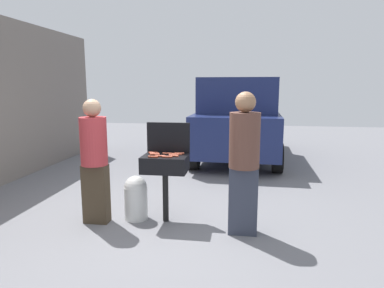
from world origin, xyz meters
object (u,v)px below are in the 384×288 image
(hot_dog_4, at_px, (167,153))
(person_left, at_px, (94,157))
(hot_dog_1, at_px, (154,153))
(hot_dog_9, at_px, (153,157))
(hot_dog_2, at_px, (179,153))
(parked_minivan, at_px, (239,118))
(hot_dog_0, at_px, (167,157))
(bbq_grill, at_px, (165,166))
(hot_dog_3, at_px, (155,154))
(person_right, at_px, (244,159))
(hot_dog_8, at_px, (174,155))
(propane_tank, at_px, (136,197))
(hot_dog_5, at_px, (174,156))
(hot_dog_7, at_px, (153,153))
(hot_dog_10, at_px, (177,154))
(hot_dog_6, at_px, (160,156))

(hot_dog_4, height_order, person_left, person_left)
(hot_dog_1, distance_m, hot_dog_9, 0.23)
(hot_dog_2, bearing_deg, parked_minivan, 80.41)
(hot_dog_2, bearing_deg, hot_dog_0, -114.06)
(hot_dog_0, distance_m, parked_minivan, 4.66)
(hot_dog_0, distance_m, person_left, 0.98)
(bbq_grill, height_order, hot_dog_3, hot_dog_3)
(person_right, bearing_deg, hot_dog_8, -6.28)
(propane_tank, bearing_deg, bbq_grill, -2.17)
(propane_tank, bearing_deg, hot_dog_1, 11.65)
(propane_tank, xyz_separation_m, person_right, (1.47, -0.25, 0.64))
(hot_dog_4, xyz_separation_m, person_right, (1.03, -0.32, 0.03))
(hot_dog_9, relative_size, person_right, 0.07)
(person_right, bearing_deg, hot_dog_5, -1.90)
(hot_dog_8, xyz_separation_m, hot_dog_9, (-0.24, -0.18, 0.00))
(hot_dog_1, xyz_separation_m, hot_dog_7, (-0.02, 0.03, 0.00))
(hot_dog_5, height_order, person_right, person_right)
(hot_dog_2, distance_m, parked_minivan, 4.39)
(hot_dog_10, height_order, propane_tank, hot_dog_10)
(hot_dog_6, relative_size, hot_dog_8, 1.00)
(bbq_grill, xyz_separation_m, person_right, (1.04, -0.24, 0.19))
(hot_dog_3, bearing_deg, hot_dog_10, 12.76)
(hot_dog_1, relative_size, propane_tank, 0.21)
(hot_dog_7, bearing_deg, hot_dog_8, -15.22)
(bbq_grill, xyz_separation_m, hot_dog_3, (-0.14, -0.00, 0.16))
(hot_dog_0, bearing_deg, person_left, -177.61)
(hot_dog_4, distance_m, person_right, 1.08)
(hot_dog_10, relative_size, propane_tank, 0.21)
(hot_dog_0, xyz_separation_m, hot_dog_5, (0.07, 0.07, 0.00))
(hot_dog_1, bearing_deg, hot_dog_10, -0.72)
(hot_dog_2, height_order, hot_dog_5, same)
(hot_dog_1, bearing_deg, hot_dog_7, 128.52)
(hot_dog_3, distance_m, hot_dog_4, 0.18)
(hot_dog_6, relative_size, person_left, 0.08)
(hot_dog_5, relative_size, propane_tank, 0.21)
(bbq_grill, bearing_deg, person_right, -12.74)
(hot_dog_9, height_order, parked_minivan, parked_minivan)
(hot_dog_3, bearing_deg, hot_dog_9, -82.65)
(hot_dog_7, bearing_deg, person_left, -159.42)
(hot_dog_0, bearing_deg, person_right, -5.95)
(hot_dog_3, bearing_deg, hot_dog_1, 107.63)
(hot_dog_8, bearing_deg, hot_dog_4, 147.25)
(person_right, height_order, parked_minivan, parked_minivan)
(person_left, height_order, parked_minivan, parked_minivan)
(hot_dog_3, xyz_separation_m, hot_dog_10, (0.29, 0.07, 0.00))
(hot_dog_6, distance_m, person_right, 1.10)
(hot_dog_5, distance_m, hot_dog_7, 0.36)
(hot_dog_4, height_order, propane_tank, hot_dog_4)
(hot_dog_7, relative_size, hot_dog_8, 1.00)
(hot_dog_2, xyz_separation_m, person_right, (0.87, -0.35, 0.03))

